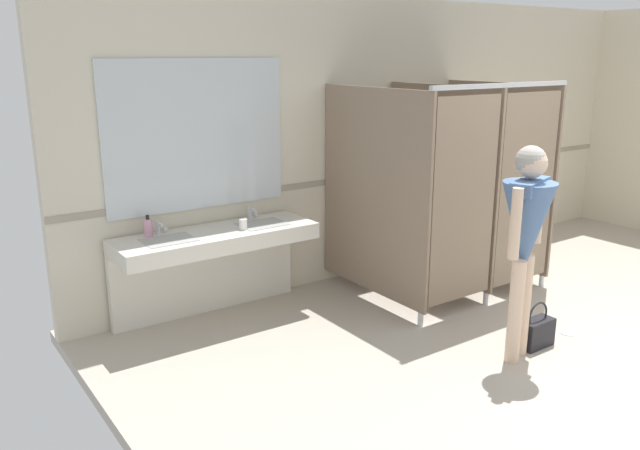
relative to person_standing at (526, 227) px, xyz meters
name	(u,v)px	position (x,y,z in m)	size (l,w,h in m)	color
wall_back	(403,136)	(0.91, 2.39, 0.37)	(7.64, 0.12, 2.88)	beige
wall_back_tile_band	(406,171)	(0.91, 2.33, -0.02)	(7.64, 0.01, 0.06)	#9E937F
vanity_counter	(213,252)	(-1.59, 2.11, -0.46)	(1.79, 0.58, 0.94)	silver
mirror_panel	(197,135)	(-1.59, 2.32, 0.56)	(1.69, 0.02, 1.31)	silver
bathroom_stalls	(453,185)	(0.66, 1.38, 0.02)	(1.77, 1.50, 2.08)	#84705B
person_standing	(526,227)	(0.00, 0.00, 0.00)	(0.56, 0.51, 1.68)	beige
handbag	(536,332)	(0.29, 0.03, -0.94)	(0.31, 0.15, 0.39)	black
soap_dispenser	(148,227)	(-2.13, 2.20, -0.16)	(0.07, 0.07, 0.19)	#D899B2
paper_cup	(243,224)	(-1.37, 1.93, -0.19)	(0.07, 0.07, 0.09)	white
floor_drain_cover	(568,332)	(0.74, 0.03, -1.06)	(0.14, 0.14, 0.01)	#B7BABF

